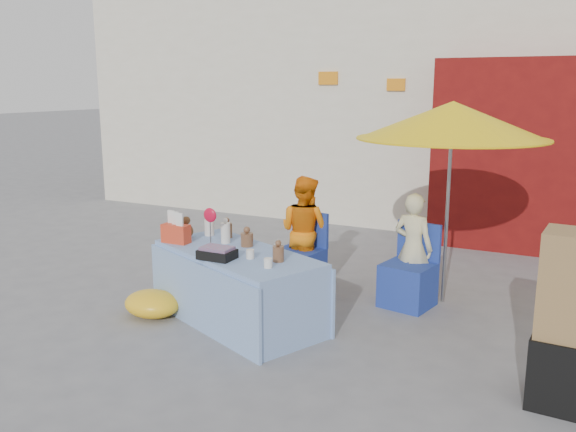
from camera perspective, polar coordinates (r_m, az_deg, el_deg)
The scene contains 9 objects.
ground at distance 5.72m, azimuth -3.01°, elevation -10.96°, with size 80.00×80.00×0.00m, color slate.
backdrop at distance 12.29m, azimuth 17.31°, elevation 15.63°, with size 14.00×8.00×7.80m.
market_table at distance 5.91m, azimuth -4.81°, elevation -6.49°, with size 2.01×1.52×1.10m.
chair_left at distance 6.86m, azimuth 1.06°, elevation -4.71°, with size 0.56×0.55×0.85m.
chair_right at distance 6.44m, azimuth 11.20°, elevation -6.06°, with size 0.56×0.55×0.85m.
vendor_orange at distance 6.88m, azimuth 1.53°, elevation -1.42°, with size 0.61×0.48×1.26m, color orange.
vendor_beige at distance 6.48m, azimuth 11.62°, elevation -2.96°, with size 0.43×0.28×1.17m, color beige.
umbrella at distance 6.35m, azimuth 15.12°, elevation 8.56°, with size 1.90×1.90×2.09m.
tarp_bundle at distance 6.22m, azimuth -12.58°, elevation -8.01°, with size 0.58×0.46×0.26m, color yellow.
Camera 1 is at (2.61, -4.57, 2.25)m, focal length 38.00 mm.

